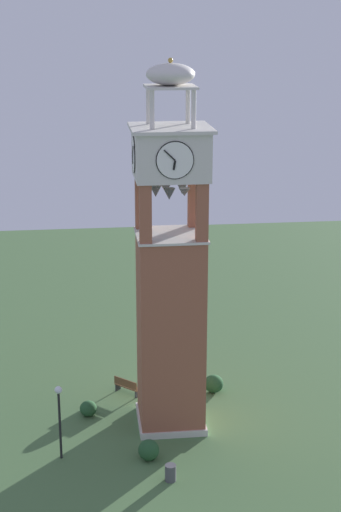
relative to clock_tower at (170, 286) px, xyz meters
name	(u,v)px	position (x,y,z in m)	size (l,w,h in m)	color
ground	(170,422)	(0.00, 0.00, -7.59)	(80.00, 80.00, 0.00)	#476B3D
clock_tower	(170,286)	(0.00, 0.00, 0.00)	(3.83, 3.83, 18.68)	#93543D
park_bench	(127,386)	(2.08, -3.44, -7.10)	(1.47, 1.41, 0.95)	brown
lamp_post	(59,409)	(5.66, 2.88, -4.93)	(0.36, 0.36, 3.82)	black
trash_bin	(170,473)	(0.63, 5.38, -7.19)	(0.52, 0.52, 0.80)	#4C4C51
shrub_near_entry	(214,384)	(-2.84, -3.13, -7.08)	(1.11, 1.11, 1.01)	#234C28
shrub_left_of_tower	(88,408)	(4.30, -1.18, -7.17)	(0.91, 0.91, 0.83)	#234C28
shrub_behind_bench	(149,450)	(1.46, 3.50, -7.07)	(1.01, 1.01, 1.02)	#234C28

